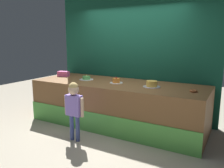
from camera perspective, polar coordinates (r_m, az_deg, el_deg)
name	(u,v)px	position (r m, az deg, el deg)	size (l,w,h in m)	color
ground_plane	(101,134)	(4.45, -2.71, -12.46)	(12.00, 12.00, 0.00)	#ADA38E
stage_platform	(117,104)	(4.81, 1.24, -4.98)	(3.61, 1.28, 0.90)	brown
curtain_backdrop	(132,50)	(5.28, 5.12, 8.50)	(3.82, 0.08, 3.08)	#144C38
child_figure	(74,103)	(4.02, -9.50, -4.83)	(0.41, 0.19, 1.06)	#3F4C8C
pink_box	(63,74)	(5.65, -12.05, 2.51)	(0.26, 0.15, 0.12)	pink
donut	(194,91)	(4.12, 19.73, -1.63)	(0.13, 0.13, 0.04)	brown
cake_left	(86,78)	(5.09, -6.41, 1.44)	(0.31, 0.31, 0.12)	white
cake_center	(116,81)	(4.67, 1.07, 0.74)	(0.27, 0.27, 0.13)	white
cake_right	(152,84)	(4.35, 9.89, -0.06)	(0.33, 0.33, 0.12)	silver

